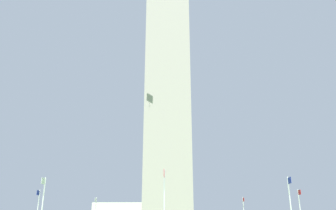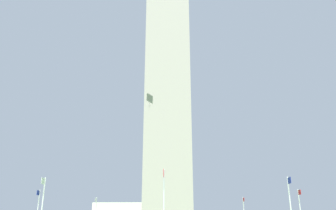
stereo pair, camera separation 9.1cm
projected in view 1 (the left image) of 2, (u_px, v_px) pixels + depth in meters
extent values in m
cube|color=gray|center=(168.00, 66.00, 54.62)|extent=(6.63, 6.63, 53.02)
cube|color=red|center=(164.00, 173.00, 30.86)|extent=(1.00, 0.03, 0.64)
cube|color=#1E2D99|center=(290.00, 180.00, 35.57)|extent=(1.00, 0.03, 0.64)
cube|color=red|center=(299.00, 192.00, 47.38)|extent=(1.00, 0.03, 0.64)
cube|color=red|center=(244.00, 200.00, 59.38)|extent=(1.00, 0.03, 0.64)
cube|color=red|center=(170.00, 202.00, 64.53)|extent=(1.00, 0.03, 0.64)
cube|color=white|center=(96.00, 200.00, 59.82)|extent=(1.00, 0.03, 0.64)
cube|color=#1E2D99|center=(38.00, 193.00, 48.01)|extent=(1.00, 0.03, 0.64)
cube|color=white|center=(43.00, 181.00, 36.01)|extent=(1.00, 0.03, 0.64)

